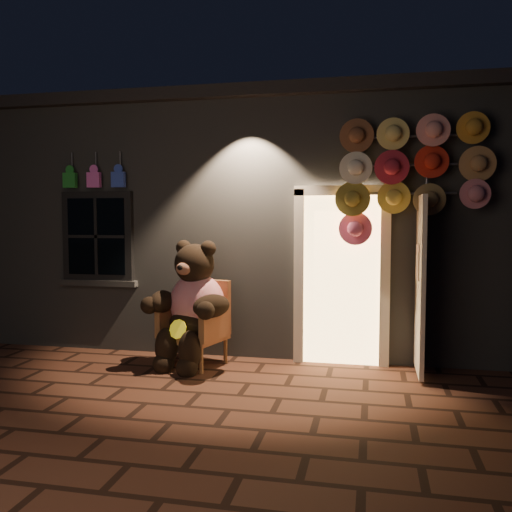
% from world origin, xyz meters
% --- Properties ---
extents(ground, '(60.00, 60.00, 0.00)m').
position_xyz_m(ground, '(0.00, 0.00, 0.00)').
color(ground, '#532F20').
rests_on(ground, ground).
extents(shop_building, '(7.30, 5.95, 3.51)m').
position_xyz_m(shop_building, '(0.00, 3.99, 1.74)').
color(shop_building, slate).
rests_on(shop_building, ground).
extents(wicker_armchair, '(0.84, 0.80, 1.03)m').
position_xyz_m(wicker_armchair, '(-0.38, 1.07, 0.51)').
color(wicker_armchair, olive).
rests_on(wicker_armchair, ground).
extents(teddy_bear, '(1.10, 0.99, 1.57)m').
position_xyz_m(teddy_bear, '(-0.40, 0.95, 0.74)').
color(teddy_bear, red).
rests_on(teddy_bear, ground).
extents(hat_rack, '(1.69, 0.22, 2.98)m').
position_xyz_m(hat_rack, '(2.11, 1.28, 2.33)').
color(hat_rack, '#59595E').
rests_on(hat_rack, ground).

